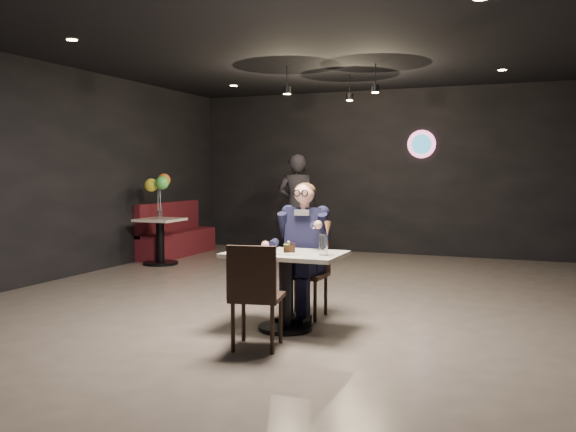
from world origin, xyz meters
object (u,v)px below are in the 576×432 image
at_px(side_table, 160,239).
at_px(balloon_vase, 160,214).
at_px(main_table, 285,291).
at_px(passerby, 297,205).
at_px(chair_far, 305,273).
at_px(sundae_glass, 323,245).
at_px(booth_bench, 178,229).
at_px(chair_near, 257,295).
at_px(seated_man, 305,249).

distance_m(side_table, balloon_vase, 0.41).
xyz_separation_m(main_table, passerby, (-1.73, 4.79, 0.54)).
bearing_deg(chair_far, balloon_vase, 144.11).
bearing_deg(balloon_vase, sundae_glass, -38.83).
relative_size(chair_far, booth_bench, 0.48).
xyz_separation_m(chair_near, sundae_glass, (0.40, 0.59, 0.38)).
bearing_deg(chair_far, chair_near, -90.00).
distance_m(main_table, side_table, 4.58).
bearing_deg(booth_bench, balloon_vase, -73.30).
relative_size(booth_bench, balloon_vase, 13.73).
xyz_separation_m(booth_bench, passerby, (2.00, 0.76, 0.43)).
bearing_deg(side_table, seated_man, -35.89).
bearing_deg(balloon_vase, side_table, 0.00).
bearing_deg(chair_far, sundae_glass, -56.37).
bearing_deg(passerby, seated_man, 95.58).
distance_m(balloon_vase, passerby, 2.45).
distance_m(seated_man, passerby, 4.58).
relative_size(main_table, booth_bench, 0.57).
distance_m(side_table, passerby, 2.50).
bearing_deg(main_table, seated_man, 90.00).
height_order(chair_far, balloon_vase, chair_far).
distance_m(sundae_glass, side_table, 4.94).
bearing_deg(sundae_glass, passerby, 113.75).
xyz_separation_m(main_table, balloon_vase, (-3.43, 3.04, 0.44)).
bearing_deg(sundae_glass, side_table, 141.17).
distance_m(sundae_glass, passerby, 5.29).
height_order(main_table, passerby, passerby).
height_order(sundae_glass, booth_bench, booth_bench).
xyz_separation_m(chair_far, seated_man, (0.00, 0.00, 0.26)).
bearing_deg(chair_far, seated_man, 0.00).
relative_size(seated_man, side_table, 1.77).
relative_size(chair_far, sundae_glass, 4.87).
xyz_separation_m(seated_man, booth_bench, (-3.73, 3.49, -0.24)).
relative_size(chair_far, chair_near, 1.00).
relative_size(main_table, seated_man, 0.76).
height_order(main_table, balloon_vase, balloon_vase).
height_order(chair_near, side_table, chair_near).
xyz_separation_m(chair_far, side_table, (-3.43, 2.49, -0.05)).
bearing_deg(main_table, passerby, 109.86).
relative_size(sundae_glass, booth_bench, 0.10).
xyz_separation_m(chair_far, chair_near, (0.00, -1.19, 0.00)).
bearing_deg(main_table, chair_far, 90.00).
relative_size(main_table, side_table, 1.35).
distance_m(main_table, seated_man, 0.65).
distance_m(chair_near, balloon_vase, 5.04).
bearing_deg(sundae_glass, booth_bench, 135.34).
xyz_separation_m(main_table, sundae_glass, (0.40, -0.05, 0.47)).
distance_m(seated_man, booth_bench, 5.11).
xyz_separation_m(chair_far, balloon_vase, (-3.43, 2.49, 0.36)).
bearing_deg(chair_near, seated_man, 79.17).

